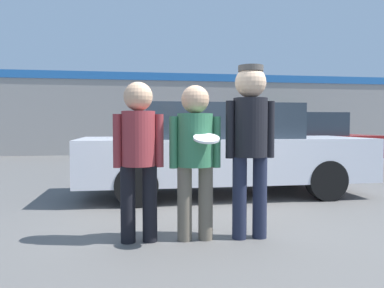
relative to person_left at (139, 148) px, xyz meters
name	(u,v)px	position (x,y,z in m)	size (l,w,h in m)	color
ground_plane	(210,229)	(0.81, 0.34, -0.95)	(56.00, 56.00, 0.00)	#5B5956
storefront_building	(154,113)	(0.81, 11.27, 0.70)	(24.00, 0.22, 3.25)	gray
person_left	(139,148)	(0.00, 0.00, 0.00)	(0.51, 0.34, 1.62)	black
person_middle_with_frisbee	(195,149)	(0.58, -0.03, -0.01)	(0.53, 0.56, 1.59)	#665B4C
person_right	(250,134)	(1.15, -0.05, 0.14)	(0.52, 0.35, 1.80)	#1E2338
parked_car_near	(222,150)	(1.44, 2.42, -0.19)	(4.78, 1.78, 1.53)	silver
parked_car_far	(300,140)	(4.62, 6.18, -0.19)	(4.23, 1.85, 1.52)	maroon
shrub	(272,138)	(5.43, 10.44, -0.31)	(1.28, 1.28, 1.28)	#285B2D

